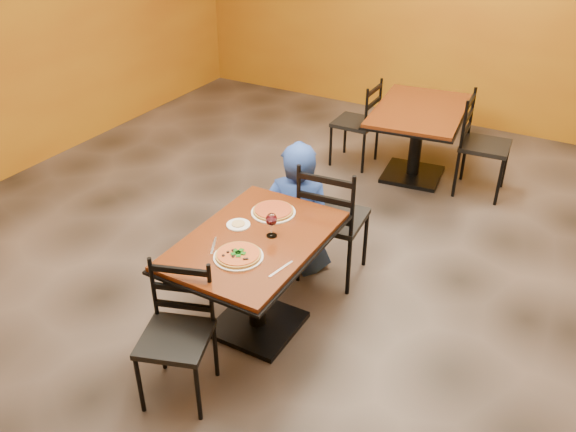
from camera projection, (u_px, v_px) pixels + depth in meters
The scene contains 17 objects.
floor at pixel (292, 288), 4.60m from camera, with size 7.00×8.00×0.01m, color black.
table_main at pixel (256, 262), 3.94m from camera, with size 0.83×1.23×0.75m.
table_second at pixel (418, 126), 5.95m from camera, with size 1.01×1.38×0.75m.
chair_main_near at pixel (175, 339), 3.48m from camera, with size 0.39×0.39×0.87m, color black, non-canonical shape.
chair_main_far at pixel (334, 219), 4.52m from camera, with size 0.45×0.45×1.01m, color black, non-canonical shape.
chair_second_left at pixel (355, 123), 6.28m from camera, with size 0.42×0.42×0.92m, color black, non-canonical shape.
chair_second_right at pixel (485, 146), 5.69m from camera, with size 0.45×0.45×0.99m, color black, non-canonical shape.
diner at pixel (298, 206), 4.61m from camera, with size 0.56×0.37×1.08m, color navy.
plate_main at pixel (238, 257), 3.65m from camera, with size 0.31×0.31×0.01m, color white.
pizza_main at pixel (238, 255), 3.64m from camera, with size 0.28×0.28×0.02m, color #9B1C0B.
plate_far at pixel (273, 212), 4.11m from camera, with size 0.31×0.31×0.01m, color white.
pizza_far at pixel (273, 210), 4.10m from camera, with size 0.28×0.28×0.02m, color #B26122.
side_plate at pixel (238, 225), 3.97m from camera, with size 0.16×0.16×0.01m, color white.
dip at pixel (238, 224), 3.96m from camera, with size 0.09×0.09×0.01m, color tan.
wine_glass at pixel (271, 224), 3.81m from camera, with size 0.08×0.08×0.18m, color white, non-canonical shape.
fork at pixel (214, 245), 3.76m from camera, with size 0.01×0.19×0.00m, color silver.
knife at pixel (281, 269), 3.54m from camera, with size 0.01×0.21×0.00m, color silver.
Camera 1 is at (1.78, -3.19, 2.84)m, focal length 37.01 mm.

